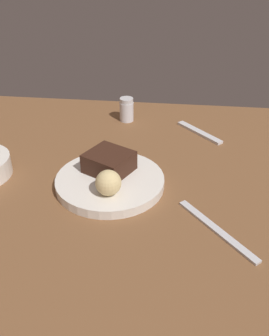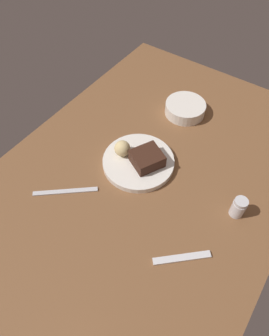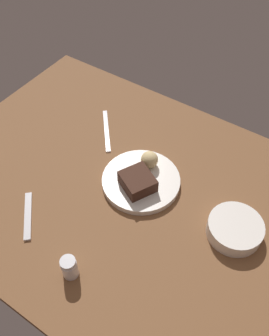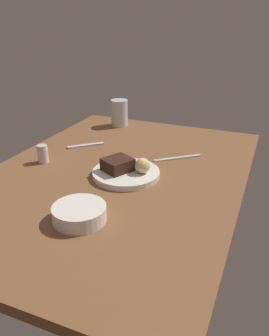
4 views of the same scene
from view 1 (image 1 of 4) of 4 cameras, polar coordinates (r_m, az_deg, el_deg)
name	(u,v)px [view 1 (image 1 of 4)]	position (r cm, az deg, el deg)	size (l,w,h in cm)	color
dining_table	(117,180)	(82.07, -2.66, -1.90)	(120.00, 84.00, 3.00)	brown
dessert_plate	(110,181)	(77.38, -3.76, -2.07)	(22.46, 22.46, 1.94)	white
chocolate_cake_slice	(109,162)	(78.10, -3.91, 0.92)	(8.84, 8.16, 4.14)	#381E14
bread_roll	(107,183)	(70.83, -4.30, -2.25)	(5.03, 5.03, 5.03)	#DBC184
salt_shaker	(127,110)	(104.69, -1.22, 8.92)	(3.88, 3.88, 6.57)	silver
dessert_spoon	(199,132)	(99.78, 9.88, 5.39)	(15.00, 1.80, 0.70)	silver
butter_knife	(217,230)	(68.01, 12.44, -9.20)	(19.00, 1.40, 0.50)	silver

